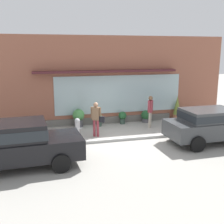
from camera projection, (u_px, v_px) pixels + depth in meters
The scene contains 14 objects.
ground_plane at pixel (122, 139), 12.93m from camera, with size 60.00×60.00×0.00m, color #9E9B93.
curb_strip at pixel (124, 139), 12.73m from camera, with size 14.00×0.24×0.12m, color #B2B2AD.
storefront at pixel (106, 81), 15.44m from camera, with size 14.00×0.81×4.76m.
fire_hydrant at pixel (77, 128), 13.02m from camera, with size 0.41×0.38×0.93m.
pedestrian_with_handbag at pixel (96, 117), 13.09m from camera, with size 0.60×0.45×1.64m.
pedestrian_passerby at pixel (150, 109), 14.61m from camera, with size 0.35×0.41×1.69m.
parked_car_black at pixel (13, 143), 9.57m from camera, with size 4.56×2.17×1.61m.
parked_car_dark_gray at pixel (211, 124), 12.24m from camera, with size 4.06×1.98×1.51m.
potted_plant_low_front at pixel (99, 120), 15.04m from camera, with size 0.33×0.33×0.67m.
potted_plant_corner_tall at pixel (177, 108), 16.48m from camera, with size 0.47×0.47×1.39m.
potted_plant_window_right at pixel (28, 125), 14.38m from camera, with size 0.40×0.40×0.52m.
potted_plant_window_left at pixel (79, 117), 14.87m from camera, with size 0.62×0.62×0.95m.
potted_plant_near_hydrant at pixel (146, 116), 15.90m from camera, with size 0.53×0.53×0.67m.
potted_plant_doorstep at pixel (122, 117), 15.51m from camera, with size 0.44×0.44×0.69m.
Camera 1 is at (-3.64, -11.83, 3.98)m, focal length 45.16 mm.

